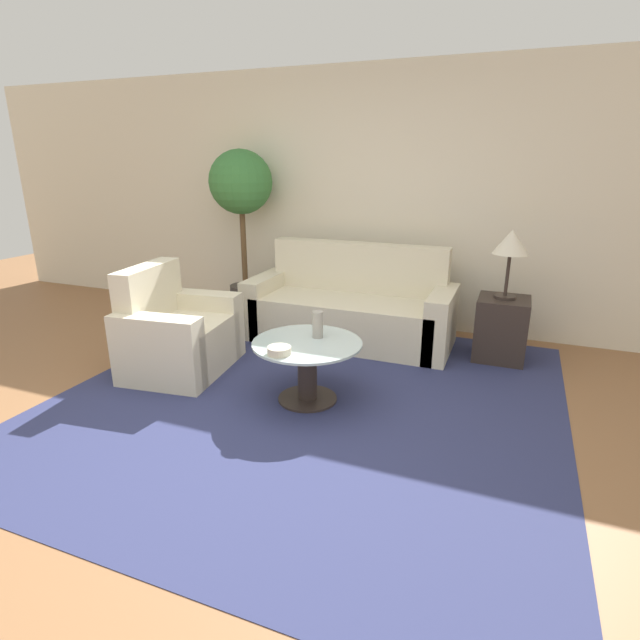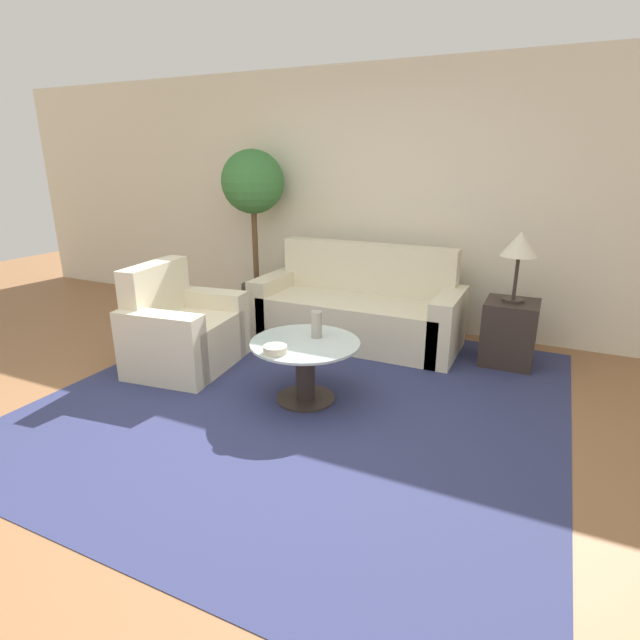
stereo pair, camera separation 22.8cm
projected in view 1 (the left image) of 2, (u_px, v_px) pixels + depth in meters
The scene contains 11 objects.
ground_plane at pixel (240, 447), 3.11m from camera, with size 14.00×14.00×0.00m, color #8E603D.
wall_back at pixel (371, 200), 5.16m from camera, with size 10.00×0.06×2.60m.
rug at pixel (308, 399), 3.72m from camera, with size 3.59×3.61×0.01m.
sofa_main at pixel (351, 310), 4.90m from camera, with size 1.97×0.79×0.92m.
armchair at pixel (175, 336), 4.18m from camera, with size 0.83×1.02×0.88m.
coffee_table at pixel (307, 363), 3.63m from camera, with size 0.80×0.80×0.46m.
side_table at pixel (501, 329), 4.41m from camera, with size 0.43×0.43×0.56m.
table_lamp at pixel (511, 245), 4.18m from camera, with size 0.30×0.30×0.59m.
potted_plant at pixel (241, 198), 5.30m from camera, with size 0.67×0.67×1.81m.
vase at pixel (318, 324), 3.64m from camera, with size 0.08×0.08×0.20m.
bowl at pixel (279, 351), 3.35m from camera, with size 0.16×0.16×0.05m.
Camera 1 is at (1.47, -2.33, 1.72)m, focal length 28.00 mm.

